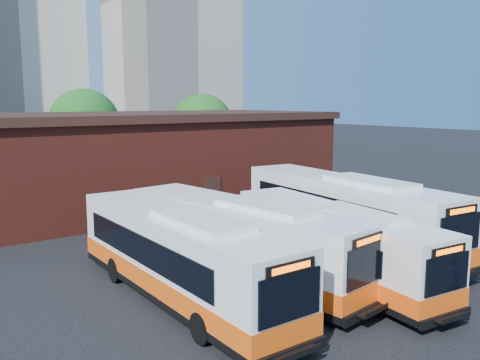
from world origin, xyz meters
TOP-DOWN VIEW (x-y plane):
  - ground at (0.00, 0.00)m, footprint 220.00×220.00m
  - bus_west at (-5.77, 2.77)m, footprint 2.67×12.42m
  - bus_midwest at (-2.70, 3.28)m, footprint 4.00×12.45m
  - bus_mideast at (0.33, 1.07)m, footprint 3.56×11.49m
  - bus_east at (4.10, 3.85)m, footprint 4.03×13.56m
  - depot_building at (0.00, 20.00)m, footprint 28.60×12.60m
  - tree_mid at (2.00, 34.00)m, footprint 6.56×6.56m
  - tree_east at (13.00, 31.00)m, footprint 6.24×6.24m
  - tower_right at (30.00, 68.00)m, footprint 18.00×18.00m

SIDE VIEW (x-z plane):
  - ground at x=0.00m, z-range 0.00..0.00m
  - bus_mideast at x=0.33m, z-range -0.14..2.95m
  - bus_midwest at x=-2.70m, z-range -0.15..3.19m
  - bus_west at x=-5.77m, z-range -0.15..3.22m
  - bus_east at x=4.10m, z-range -0.17..3.48m
  - depot_building at x=0.00m, z-range 0.06..6.46m
  - tree_east at x=13.00m, z-range 0.85..8.81m
  - tree_mid at x=2.00m, z-range 0.90..9.26m
  - tower_right at x=30.00m, z-range -0.26..48.94m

